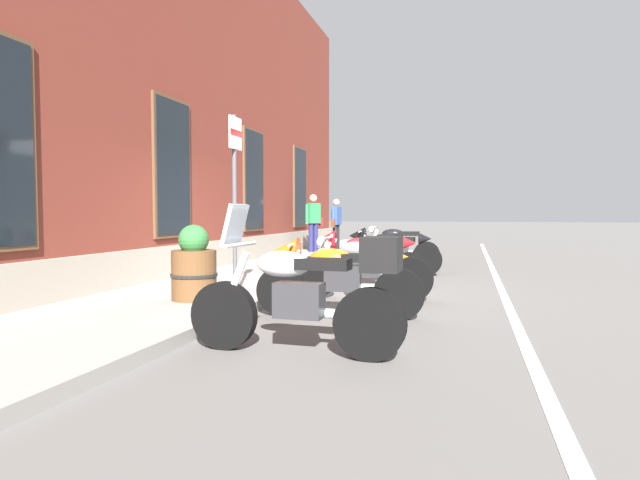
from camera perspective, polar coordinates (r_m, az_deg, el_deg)
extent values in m
plane|color=#565451|center=(9.15, -1.55, -5.20)|extent=(140.00, 140.00, 0.00)
cube|color=gray|center=(9.59, -8.83, -4.45)|extent=(28.82, 2.53, 0.14)
cube|color=silver|center=(8.78, 18.96, -5.68)|extent=(28.82, 0.12, 0.01)
cube|color=maroon|center=(12.06, -27.45, 15.31)|extent=(22.82, 5.55, 7.90)
cube|color=gray|center=(10.12, -15.19, -2.53)|extent=(22.82, 0.10, 0.70)
cube|color=#513823|center=(10.12, -15.42, 7.39)|extent=(1.22, 0.06, 2.52)
cube|color=black|center=(10.10, -15.27, 7.40)|extent=(1.10, 0.03, 2.40)
cube|color=#513823|center=(13.52, -7.08, 6.32)|extent=(1.22, 0.06, 2.52)
cube|color=black|center=(13.51, -6.96, 6.32)|extent=(1.10, 0.03, 2.40)
cube|color=#513823|center=(17.09, -2.17, 5.62)|extent=(1.22, 0.06, 2.52)
cube|color=black|center=(17.08, -2.08, 5.63)|extent=(1.10, 0.03, 2.40)
cylinder|color=black|center=(5.21, -10.15, -7.87)|extent=(0.14, 0.65, 0.64)
cylinder|color=black|center=(4.75, 5.30, -8.89)|extent=(0.14, 0.65, 0.64)
cylinder|color=silver|center=(5.12, -9.18, -4.90)|extent=(0.08, 0.33, 0.68)
cube|color=#28282B|center=(4.88, -2.24, -6.40)|extent=(0.23, 0.45, 0.32)
ellipsoid|color=#B7BABF|center=(4.89, -3.91, -2.55)|extent=(0.27, 0.53, 0.24)
cube|color=black|center=(4.77, 0.36, -2.56)|extent=(0.23, 0.49, 0.10)
cylinder|color=silver|center=(5.05, -8.40, -0.47)|extent=(0.62, 0.05, 0.04)
cylinder|color=silver|center=(4.93, 1.55, -7.84)|extent=(0.10, 0.45, 0.09)
cube|color=#B2BCC6|center=(5.06, -9.03, 1.57)|extent=(0.36, 0.15, 0.40)
cube|color=black|center=(4.64, 6.55, -1.50)|extent=(0.37, 0.33, 0.30)
cylinder|color=black|center=(6.79, -4.13, -5.39)|extent=(0.17, 0.63, 0.62)
cylinder|color=black|center=(6.57, 8.37, -5.70)|extent=(0.17, 0.63, 0.62)
cylinder|color=silver|center=(6.74, -3.31, -3.43)|extent=(0.09, 0.30, 0.60)
cube|color=#28282B|center=(6.61, 2.45, -4.04)|extent=(0.25, 0.46, 0.32)
ellipsoid|color=orange|center=(6.61, 1.16, -1.93)|extent=(0.30, 0.54, 0.24)
cube|color=black|center=(6.56, 4.44, -1.89)|extent=(0.26, 0.50, 0.10)
cylinder|color=silver|center=(6.69, -2.66, -0.42)|extent=(0.62, 0.09, 0.04)
cylinder|color=silver|center=(6.71, 5.14, -5.07)|extent=(0.13, 0.46, 0.09)
cone|color=orange|center=(6.73, -3.73, -1.26)|extent=(0.39, 0.37, 0.36)
cone|color=orange|center=(6.52, 8.22, -1.77)|extent=(0.26, 0.28, 0.24)
cylinder|color=black|center=(8.20, -0.43, -3.87)|extent=(0.12, 0.65, 0.65)
cylinder|color=black|center=(7.94, 9.63, -4.13)|extent=(0.12, 0.65, 0.65)
cylinder|color=silver|center=(8.15, 0.25, -2.25)|extent=(0.07, 0.30, 0.60)
cube|color=#28282B|center=(8.01, 4.87, -2.74)|extent=(0.22, 0.44, 0.32)
ellipsoid|color=slate|center=(8.02, 3.83, -1.02)|extent=(0.26, 0.52, 0.24)
cube|color=black|center=(7.95, 6.51, -0.99)|extent=(0.22, 0.48, 0.10)
cylinder|color=silver|center=(8.11, 0.79, 0.23)|extent=(0.62, 0.04, 0.04)
cylinder|color=silver|center=(8.10, 7.12, -3.62)|extent=(0.09, 0.45, 0.09)
sphere|color=silver|center=(8.13, 0.25, -0.25)|extent=(0.18, 0.18, 0.18)
cylinder|color=black|center=(9.64, 0.37, -2.98)|extent=(0.19, 0.61, 0.60)
cylinder|color=black|center=(9.54, 9.50, -3.08)|extent=(0.19, 0.61, 0.60)
cylinder|color=silver|center=(9.60, 0.97, -1.57)|extent=(0.10, 0.31, 0.61)
cube|color=#28282B|center=(9.54, 5.22, -1.97)|extent=(0.27, 0.46, 0.32)
ellipsoid|color=red|center=(9.53, 4.33, -0.47)|extent=(0.32, 0.55, 0.24)
cube|color=black|center=(9.51, 6.61, -0.43)|extent=(0.27, 0.50, 0.10)
cylinder|color=silver|center=(9.57, 1.44, 0.57)|extent=(0.62, 0.11, 0.04)
cylinder|color=silver|center=(9.66, 7.04, -2.69)|extent=(0.14, 0.46, 0.09)
cone|color=red|center=(9.59, 0.67, -0.02)|extent=(0.40, 0.38, 0.36)
cone|color=red|center=(9.50, 9.41, -0.33)|extent=(0.27, 0.29, 0.24)
cylinder|color=black|center=(11.48, 3.67, -1.94)|extent=(0.15, 0.65, 0.64)
cylinder|color=black|center=(11.19, 11.19, -2.11)|extent=(0.15, 0.65, 0.64)
cylinder|color=silver|center=(11.43, 4.16, -0.81)|extent=(0.09, 0.30, 0.59)
cube|color=#28282B|center=(11.28, 7.64, -1.13)|extent=(0.24, 0.45, 0.32)
ellipsoid|color=black|center=(11.30, 6.90, 0.05)|extent=(0.29, 0.53, 0.24)
cube|color=black|center=(11.23, 8.80, 0.07)|extent=(0.24, 0.49, 0.10)
cylinder|color=silver|center=(11.40, 4.56, 0.94)|extent=(0.62, 0.07, 0.04)
cylinder|color=silver|center=(11.36, 9.24, -1.77)|extent=(0.11, 0.45, 0.09)
cone|color=black|center=(11.43, 3.92, 0.45)|extent=(0.38, 0.36, 0.36)
cone|color=black|center=(11.16, 11.11, 0.13)|extent=(0.25, 0.27, 0.24)
cylinder|color=black|center=(12.86, 5.10, -1.48)|extent=(0.17, 0.63, 0.62)
cylinder|color=black|center=(12.80, 11.25, -1.54)|extent=(0.17, 0.63, 0.62)
cylinder|color=silver|center=(12.83, 5.55, -0.30)|extent=(0.10, 0.32, 0.66)
cube|color=#28282B|center=(12.80, 8.40, -0.71)|extent=(0.26, 0.46, 0.32)
ellipsoid|color=black|center=(12.79, 7.74, 0.64)|extent=(0.30, 0.54, 0.24)
cube|color=black|center=(12.77, 9.44, 0.67)|extent=(0.26, 0.50, 0.10)
cylinder|color=silver|center=(12.81, 5.91, 1.42)|extent=(0.62, 0.09, 0.04)
cylinder|color=silver|center=(12.92, 9.74, -1.27)|extent=(0.13, 0.46, 0.09)
sphere|color=silver|center=(12.82, 5.56, 1.11)|extent=(0.18, 0.18, 0.18)
cylinder|color=#1E1E4C|center=(15.85, -0.96, 0.26)|extent=(0.14, 0.14, 0.84)
cylinder|color=#1E1E4C|center=(15.97, -0.48, 0.28)|extent=(0.14, 0.14, 0.84)
cube|color=#26723F|center=(15.89, -0.72, 2.86)|extent=(0.45, 0.38, 0.60)
sphere|color=tan|center=(15.90, -0.72, 4.45)|extent=(0.23, 0.23, 0.23)
cylinder|color=#26723F|center=(15.73, -1.40, 2.75)|extent=(0.09, 0.09, 0.57)
cylinder|color=#26723F|center=(16.06, -0.06, 2.75)|extent=(0.09, 0.09, 0.57)
cube|color=maroon|center=(16.13, 0.08, 1.98)|extent=(0.13, 0.14, 0.24)
cylinder|color=black|center=(16.71, 1.84, 0.29)|extent=(0.14, 0.14, 0.78)
cylinder|color=black|center=(16.54, 1.61, 0.27)|extent=(0.14, 0.14, 0.78)
cube|color=#2D478C|center=(16.61, 1.73, 2.59)|extent=(0.42, 0.25, 0.56)
sphere|color=tan|center=(16.61, 1.73, 4.01)|extent=(0.21, 0.21, 0.21)
cylinder|color=#2D478C|center=(16.84, 2.04, 2.50)|extent=(0.09, 0.09, 0.53)
cylinder|color=#2D478C|center=(16.37, 1.41, 2.48)|extent=(0.09, 0.09, 0.53)
cube|color=#592D19|center=(16.30, 1.38, 1.78)|extent=(0.10, 0.13, 0.24)
cylinder|color=#4C4C51|center=(7.55, -9.05, 3.59)|extent=(0.06, 0.06, 2.50)
cube|color=white|center=(7.62, -8.98, 11.14)|extent=(0.36, 0.03, 0.44)
cube|color=red|center=(7.61, -8.87, 11.15)|extent=(0.36, 0.01, 0.08)
cylinder|color=brown|center=(7.34, -13.22, -3.63)|extent=(0.59, 0.59, 0.66)
cylinder|color=black|center=(7.34, -13.22, -3.63)|extent=(0.62, 0.62, 0.04)
sphere|color=#28602D|center=(7.30, -13.26, 0.03)|extent=(0.40, 0.40, 0.40)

